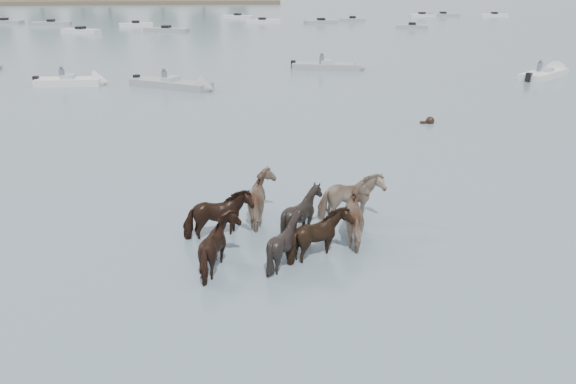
{
  "coord_description": "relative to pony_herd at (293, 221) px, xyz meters",
  "views": [
    {
      "loc": [
        -2.95,
        -14.6,
        7.02
      ],
      "look_at": [
        -1.43,
        0.68,
        1.1
      ],
      "focal_mm": 35.18,
      "sensor_mm": 36.0,
      "label": 1
    }
  ],
  "objects": [
    {
      "name": "distant_flotilla",
      "position": [
        1.18,
        75.92,
        -0.33
      ],
      "size": [
        104.2,
        28.1,
        0.93
      ],
      "color": "gray",
      "rests_on": "ground"
    },
    {
      "name": "motorboat_c",
      "position": [
        6.75,
        30.29,
        -0.36
      ],
      "size": [
        6.03,
        2.98,
        1.92
      ],
      "rotation": [
        0.0,
        0.0,
        -0.25
      ],
      "color": "gray",
      "rests_on": "ground"
    },
    {
      "name": "ground",
      "position": [
        1.4,
        0.25,
        -0.59
      ],
      "size": [
        400.0,
        400.0,
        0.0
      ],
      "primitive_type": "plane",
      "color": "slate",
      "rests_on": "ground"
    },
    {
      "name": "motorboat_b",
      "position": [
        -4.9,
        23.34,
        -0.36
      ],
      "size": [
        6.14,
        4.68,
        1.92
      ],
      "rotation": [
        0.0,
        0.0,
        -0.56
      ],
      "color": "gray",
      "rests_on": "ground"
    },
    {
      "name": "pony_herd",
      "position": [
        0.0,
        0.0,
        0.0
      ],
      "size": [
        6.13,
        4.95,
        1.68
      ],
      "color": "black",
      "rests_on": "ground"
    },
    {
      "name": "motorboat_d",
      "position": [
        21.75,
        25.56,
        -0.36
      ],
      "size": [
        5.41,
        4.81,
        1.92
      ],
      "rotation": [
        0.0,
        0.0,
        0.68
      ],
      "color": "silver",
      "rests_on": "ground"
    },
    {
      "name": "swimming_pony",
      "position": [
        8.32,
        12.71,
        -0.49
      ],
      "size": [
        0.72,
        0.44,
        0.44
      ],
      "color": "black",
      "rests_on": "ground"
    },
    {
      "name": "motorboat_a",
      "position": [
        -11.86,
        25.38,
        -0.36
      ],
      "size": [
        4.94,
        1.65,
        1.92
      ],
      "rotation": [
        0.0,
        0.0,
        -0.01
      ],
      "color": "silver",
      "rests_on": "ground"
    }
  ]
}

